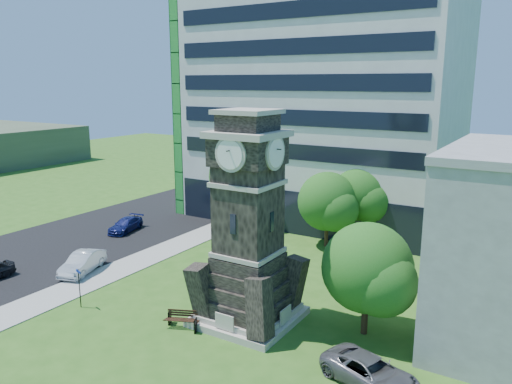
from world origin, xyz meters
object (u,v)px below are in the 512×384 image
Objects in this scene: car_street_mid at (83,263)px; street_sign at (79,283)px; clock_tower at (248,234)px; park_bench at (183,318)px; car_east_lot at (371,373)px; car_street_north at (126,225)px.

car_street_mid is 1.79× the size of street_sign.
park_bench is (-2.65, -2.75, -4.73)m from clock_tower.
street_sign is (-18.04, -1.44, 0.89)m from car_east_lot.
clock_tower is 4.90× the size of street_sign.
car_street_north reaches higher than park_bench.
street_sign reaches higher than park_bench.
clock_tower is 15.06m from car_street_mid.
car_east_lot is at bearing -26.71° from car_street_mid.
street_sign is (9.54, -13.02, 0.95)m from car_street_north.
clock_tower is at bearing -38.53° from car_street_north.
car_street_mid reaches higher than car_street_north.
car_street_mid is 6.14m from street_sign.
clock_tower is 2.74× the size of car_street_mid.
car_street_mid is 22.77m from car_east_lot.
car_east_lot reaches higher than park_bench.
car_street_north is 20.37m from park_bench.
car_street_mid is 1.06× the size of car_street_north.
street_sign is (-9.76, -4.03, -3.72)m from clock_tower.
car_street_mid is at bearing -74.85° from car_street_north.
car_street_north is at bearing 85.67° from car_east_lot.
car_street_mid is 10.30m from car_street_north.
car_street_north is at bearing 155.02° from clock_tower.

